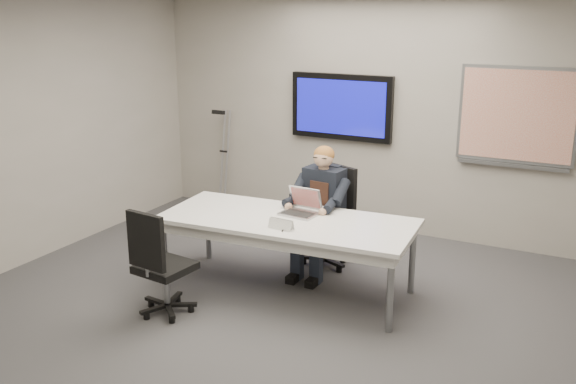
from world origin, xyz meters
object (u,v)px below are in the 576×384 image
at_px(conference_table, 287,227).
at_px(office_chair_near, 163,282).
at_px(office_chair_far, 328,235).
at_px(laptop, 302,207).
at_px(seated_person, 317,224).

bearing_deg(conference_table, office_chair_near, -132.36).
distance_m(conference_table, office_chair_far, 0.85).
relative_size(conference_table, office_chair_far, 2.31).
height_order(office_chair_near, laptop, office_chair_near).
bearing_deg(conference_table, laptop, 73.11).
xyz_separation_m(conference_table, seated_person, (0.07, 0.53, -0.12)).
xyz_separation_m(office_chair_far, laptop, (-0.04, -0.57, 0.47)).
bearing_deg(office_chair_near, conference_table, -121.80).
bearing_deg(office_chair_near, seated_person, -112.50).
relative_size(seated_person, laptop, 3.59).
bearing_deg(laptop, seated_person, 92.33).
distance_m(conference_table, seated_person, 0.55).
relative_size(office_chair_far, laptop, 2.91).
bearing_deg(seated_person, office_chair_far, 92.54).
relative_size(office_chair_near, laptop, 2.73).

